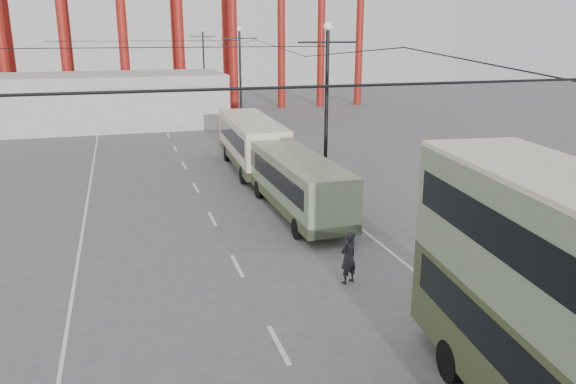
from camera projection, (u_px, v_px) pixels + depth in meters
name	position (u px, v px, depth m)	size (l,w,h in m)	color
road_markings	(204.00, 198.00, 30.89)	(12.52, 120.00, 0.01)	silver
lamp_post_mid	(326.00, 113.00, 29.82)	(3.20, 0.44, 9.32)	black
lamp_post_far	(240.00, 80.00, 50.09)	(3.20, 0.44, 9.32)	black
lamp_post_distant	(204.00, 67.00, 70.37)	(3.20, 0.44, 9.32)	black
fairground_shed	(108.00, 100.00, 53.95)	(22.00, 10.00, 5.00)	#A5A49F
single_decker_green	(296.00, 181.00, 27.89)	(2.59, 10.59, 2.98)	#687C5B
single_decker_cream	(252.00, 141.00, 36.78)	(3.12, 10.94, 3.38)	beige
pedestrian	(348.00, 257.00, 20.18)	(0.72, 0.47, 1.98)	black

